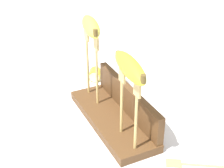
# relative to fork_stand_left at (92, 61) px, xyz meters

# --- Properties ---
(ground_plane) EXTENTS (3.00, 3.00, 0.00)m
(ground_plane) POSITION_rel_fork_stand_left_xyz_m (0.11, 0.01, -0.15)
(ground_plane) COLOR silver
(wooden_board) EXTENTS (0.34, 0.12, 0.02)m
(wooden_board) POSITION_rel_fork_stand_left_xyz_m (0.11, 0.01, -0.13)
(wooden_board) COLOR brown
(wooden_board) RESTS_ON ground
(board_backstop) EXTENTS (0.33, 0.02, 0.08)m
(board_backstop) POSITION_rel_fork_stand_left_xyz_m (0.11, 0.06, -0.08)
(board_backstop) COLOR brown
(board_backstop) RESTS_ON wooden_board
(fork_stand_left) EXTENTS (0.09, 0.01, 0.21)m
(fork_stand_left) POSITION_rel_fork_stand_left_xyz_m (0.00, 0.00, 0.00)
(fork_stand_left) COLOR tan
(fork_stand_left) RESTS_ON wooden_board
(fork_stand_right) EXTENTS (0.10, 0.01, 0.18)m
(fork_stand_right) POSITION_rel_fork_stand_left_xyz_m (0.22, 0.00, -0.01)
(fork_stand_right) COLOR tan
(fork_stand_right) RESTS_ON wooden_board
(banana_raised_left) EXTENTS (0.16, 0.08, 0.04)m
(banana_raised_left) POSITION_rel_fork_stand_left_xyz_m (-0.00, 0.00, 0.10)
(banana_raised_left) COLOR #DBD147
(banana_raised_left) RESTS_ON fork_stand_left
(banana_raised_right) EXTENTS (0.17, 0.06, 0.04)m
(banana_raised_right) POSITION_rel_fork_stand_left_xyz_m (0.22, 0.00, 0.08)
(banana_raised_right) COLOR yellow
(banana_raised_right) RESTS_ON fork_stand_right
(fork_fallen_near) EXTENTS (0.10, 0.15, 0.01)m
(fork_fallen_near) POSITION_rel_fork_stand_left_xyz_m (0.34, 0.10, -0.14)
(fork_fallen_near) COLOR tan
(fork_fallen_near) RESTS_ON ground
(banana_chunk_near) EXTENTS (0.06, 0.06, 0.04)m
(banana_chunk_near) POSITION_rel_fork_stand_left_xyz_m (-0.14, 0.06, -0.13)
(banana_chunk_near) COLOR yellow
(banana_chunk_near) RESTS_ON ground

